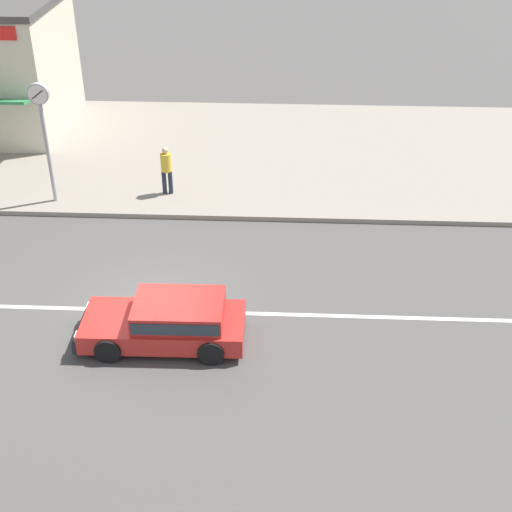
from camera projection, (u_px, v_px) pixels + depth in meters
name	position (u px, v px, depth m)	size (l,w,h in m)	color
ground_plane	(152.00, 311.00, 17.68)	(160.00, 160.00, 0.00)	#4C4947
lane_centre_stripe	(152.00, 311.00, 17.68)	(50.40, 0.14, 0.01)	silver
kerb_strip	(198.00, 152.00, 25.91)	(68.00, 10.00, 0.15)	gray
hatchback_red_2	(169.00, 320.00, 16.37)	(3.85, 1.80, 1.10)	red
street_clock	(42.00, 116.00, 21.00)	(0.63, 0.22, 3.78)	#9E9EA3
pedestrian_near_clock	(166.00, 167.00, 22.41)	(0.34, 0.34, 1.58)	#232838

